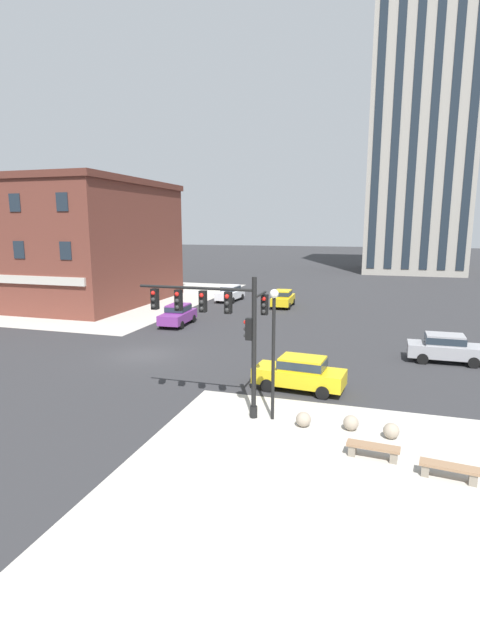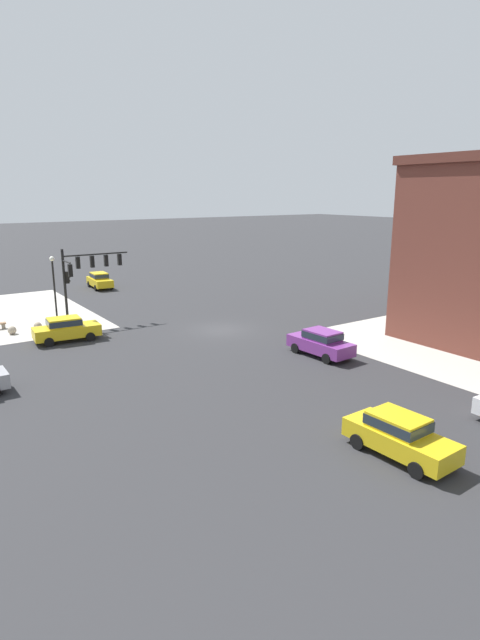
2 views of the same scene
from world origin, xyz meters
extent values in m
plane|color=#2D2D30|center=(0.00, 0.00, 0.00)|extent=(320.00, 320.00, 0.00)
cube|color=#B7B2A8|center=(16.00, -14.50, 0.00)|extent=(20.00, 19.00, 0.02)
cube|color=#B7B2A8|center=(-20.00, 20.00, 0.00)|extent=(32.00, 32.00, 0.02)
cylinder|color=black|center=(9.20, -7.49, 0.25)|extent=(0.32, 0.32, 0.50)
cylinder|color=black|center=(9.20, -7.49, 2.98)|extent=(0.20, 0.20, 5.96)
cylinder|color=black|center=(6.65, -7.49, 5.41)|extent=(5.10, 0.12, 0.12)
cylinder|color=black|center=(9.20, -6.59, 5.11)|extent=(0.11, 1.80, 0.11)
cube|color=black|center=(8.09, -7.49, 4.86)|extent=(0.28, 0.28, 0.90)
sphere|color=red|center=(8.09, -7.65, 5.14)|extent=(0.18, 0.18, 0.18)
sphere|color=#282828|center=(8.09, -7.65, 4.86)|extent=(0.18, 0.18, 0.18)
sphere|color=#282828|center=(8.09, -7.65, 4.58)|extent=(0.18, 0.18, 0.18)
cube|color=black|center=(6.98, -7.49, 4.86)|extent=(0.28, 0.28, 0.90)
sphere|color=red|center=(6.98, -7.65, 5.14)|extent=(0.18, 0.18, 0.18)
sphere|color=#282828|center=(6.98, -7.65, 4.86)|extent=(0.18, 0.18, 0.18)
sphere|color=#282828|center=(6.98, -7.65, 4.58)|extent=(0.18, 0.18, 0.18)
cube|color=black|center=(5.87, -7.49, 4.86)|extent=(0.28, 0.28, 0.90)
sphere|color=red|center=(5.87, -7.65, 5.14)|extent=(0.18, 0.18, 0.18)
sphere|color=#282828|center=(5.87, -7.65, 4.86)|extent=(0.18, 0.18, 0.18)
sphere|color=#282828|center=(5.87, -7.65, 4.58)|extent=(0.18, 0.18, 0.18)
cube|color=black|center=(4.76, -7.49, 4.86)|extent=(0.28, 0.28, 0.90)
sphere|color=red|center=(4.76, -7.65, 5.14)|extent=(0.18, 0.18, 0.18)
sphere|color=#282828|center=(4.76, -7.65, 4.86)|extent=(0.18, 0.18, 0.18)
sphere|color=#282828|center=(4.76, -7.65, 4.58)|extent=(0.18, 0.18, 0.18)
cube|color=black|center=(9.00, -7.49, 3.81)|extent=(0.28, 0.28, 0.90)
sphere|color=red|center=(8.84, -7.49, 4.09)|extent=(0.18, 0.18, 0.18)
sphere|color=#282828|center=(8.84, -7.49, 3.81)|extent=(0.18, 0.18, 0.18)
sphere|color=#282828|center=(8.84, -7.49, 3.53)|extent=(0.18, 0.18, 0.18)
cube|color=black|center=(9.20, -5.79, 4.56)|extent=(0.28, 0.28, 0.90)
sphere|color=red|center=(9.20, -5.95, 4.84)|extent=(0.18, 0.18, 0.18)
sphere|color=#282828|center=(9.20, -5.95, 4.56)|extent=(0.18, 0.18, 0.18)
sphere|color=#282828|center=(9.20, -5.95, 4.28)|extent=(0.18, 0.18, 0.18)
sphere|color=gray|center=(11.37, -7.79, 0.30)|extent=(0.61, 0.61, 0.61)
sphere|color=gray|center=(13.22, -7.57, 0.30)|extent=(0.61, 0.61, 0.61)
sphere|color=gray|center=(14.74, -7.88, 0.30)|extent=(0.61, 0.61, 0.61)
cube|color=#8E6B4C|center=(14.13, -9.71, 0.44)|extent=(1.83, 0.62, 0.10)
cube|color=gray|center=(13.43, -9.66, 0.20)|extent=(0.27, 0.43, 0.39)
cube|color=gray|center=(14.83, -9.77, 0.20)|extent=(0.27, 0.43, 0.39)
cube|color=#8E6B4C|center=(16.50, -10.45, 0.44)|extent=(1.84, 0.69, 0.10)
cube|color=gray|center=(15.80, -10.37, 0.20)|extent=(0.29, 0.43, 0.39)
cube|color=gray|center=(17.19, -10.53, 0.20)|extent=(0.29, 0.43, 0.39)
cylinder|color=black|center=(10.00, -7.43, 2.56)|extent=(0.14, 0.14, 5.13)
sphere|color=white|center=(10.00, -7.43, 5.31)|extent=(0.36, 0.36, 0.36)
cube|color=gold|center=(4.54, 20.07, 0.70)|extent=(1.92, 4.46, 0.76)
cube|color=gold|center=(4.54, 19.92, 1.38)|extent=(1.57, 2.17, 0.60)
cube|color=#232D38|center=(4.54, 19.92, 1.38)|extent=(1.61, 2.26, 0.40)
cylinder|color=black|center=(3.65, 21.40, 0.32)|extent=(0.24, 0.65, 0.64)
cylinder|color=black|center=(5.32, 21.46, 0.32)|extent=(0.24, 0.65, 0.64)
cylinder|color=black|center=(3.75, 18.67, 0.32)|extent=(0.24, 0.65, 0.64)
cylinder|color=black|center=(5.42, 18.74, 0.32)|extent=(0.24, 0.65, 0.64)
cube|color=silver|center=(-1.63, 21.96, 0.70)|extent=(2.04, 4.50, 0.76)
cube|color=silver|center=(-1.62, 22.11, 1.38)|extent=(1.63, 2.20, 0.60)
cube|color=#232D38|center=(-1.62, 22.11, 1.38)|extent=(1.67, 2.29, 0.40)
cylinder|color=black|center=(-0.89, 20.55, 0.32)|extent=(0.26, 0.65, 0.64)
cylinder|color=black|center=(-2.56, 20.66, 0.32)|extent=(0.26, 0.65, 0.64)
cylinder|color=black|center=(-0.71, 23.27, 0.32)|extent=(0.26, 0.65, 0.64)
cylinder|color=black|center=(-2.38, 23.38, 0.32)|extent=(0.26, 0.65, 0.64)
cube|color=#99999E|center=(17.88, 3.83, 0.70)|extent=(4.41, 1.78, 0.76)
cube|color=#99999E|center=(17.73, 3.83, 1.38)|extent=(2.12, 1.51, 0.60)
cube|color=#232D38|center=(17.73, 3.83, 1.38)|extent=(2.21, 1.54, 0.40)
cylinder|color=black|center=(19.24, 4.68, 0.32)|extent=(0.64, 0.22, 0.64)
cylinder|color=black|center=(19.25, 3.00, 0.32)|extent=(0.64, 0.22, 0.64)
cylinder|color=black|center=(16.51, 4.66, 0.32)|extent=(0.64, 0.22, 0.64)
cylinder|color=black|center=(16.52, 2.99, 0.32)|extent=(0.64, 0.22, 0.64)
cube|color=gold|center=(10.41, -3.53, 0.70)|extent=(4.54, 2.13, 0.76)
cube|color=gold|center=(10.56, -3.55, 1.38)|extent=(2.23, 1.67, 0.60)
cube|color=#232D38|center=(10.56, -3.55, 1.38)|extent=(2.32, 1.71, 0.40)
cylinder|color=black|center=(8.98, -4.25, 0.32)|extent=(0.66, 0.27, 0.64)
cylinder|color=black|center=(9.12, -2.58, 0.32)|extent=(0.66, 0.27, 0.64)
cylinder|color=black|center=(11.70, -4.48, 0.32)|extent=(0.66, 0.27, 0.64)
cylinder|color=black|center=(11.84, -2.82, 0.32)|extent=(0.66, 0.27, 0.64)
cube|color=#7A3389|center=(-1.77, 8.89, 0.70)|extent=(1.97, 4.48, 0.76)
cube|color=#7A3389|center=(-1.77, 9.04, 1.38)|extent=(1.59, 2.18, 0.60)
cube|color=#232D38|center=(-1.77, 9.04, 1.38)|extent=(1.63, 2.27, 0.40)
cylinder|color=black|center=(-0.87, 7.57, 0.32)|extent=(0.25, 0.65, 0.64)
cylinder|color=black|center=(-2.54, 7.49, 0.32)|extent=(0.25, 0.65, 0.64)
cylinder|color=black|center=(-1.00, 10.29, 0.32)|extent=(0.25, 0.65, 0.64)
cylinder|color=black|center=(-2.67, 10.21, 0.32)|extent=(0.25, 0.65, 0.64)
cube|color=brown|center=(-20.79, 17.13, 5.91)|extent=(23.59, 18.26, 11.81)
cube|color=#562B22|center=(-20.79, 17.13, 12.11)|extent=(24.06, 18.63, 0.60)
cube|color=#1E2833|center=(-16.08, 7.96, 5.91)|extent=(1.10, 0.08, 1.50)
cube|color=#1E2833|center=(-11.36, 7.96, 5.91)|extent=(1.10, 0.08, 1.50)
cube|color=#1E2833|center=(-16.08, 7.96, 9.84)|extent=(1.10, 0.08, 1.50)
cube|color=#1E2833|center=(-11.36, 7.96, 9.84)|extent=(1.10, 0.08, 1.50)
cube|color=#9E998E|center=(18.27, 63.71, 27.95)|extent=(15.99, 18.67, 55.90)
cube|color=#1E2833|center=(11.61, 54.32, 27.95)|extent=(1.20, 0.10, 53.67)
cube|color=#1E2833|center=(14.27, 54.32, 27.95)|extent=(1.20, 0.10, 53.67)
cube|color=#1E2833|center=(16.94, 54.32, 27.95)|extent=(1.20, 0.10, 53.67)
cube|color=#1E2833|center=(19.61, 54.32, 27.95)|extent=(1.20, 0.10, 53.67)
cube|color=#1E2833|center=(22.27, 54.32, 27.95)|extent=(1.20, 0.10, 53.67)
cube|color=#1E2833|center=(24.94, 54.32, 27.95)|extent=(1.20, 0.10, 53.67)
camera|label=1|loc=(14.23, -25.69, 7.98)|focal=26.66mm
camera|label=2|loc=(19.96, 31.51, 10.00)|focal=28.77mm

